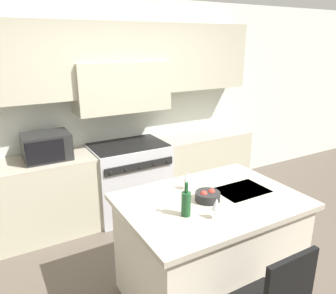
{
  "coord_description": "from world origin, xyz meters",
  "views": [
    {
      "loc": [
        -1.51,
        -1.94,
        2.19
      ],
      "look_at": [
        0.01,
        0.71,
        1.19
      ],
      "focal_mm": 35.0,
      "sensor_mm": 36.0,
      "label": 1
    }
  ],
  "objects_px": {
    "range_stove": "(130,179)",
    "microwave": "(47,146)",
    "wine_glass_far": "(187,178)",
    "wine_bottle": "(186,203)",
    "wine_glass_near": "(216,205)",
    "fruit_bowl": "(208,196)"
  },
  "relations": [
    {
      "from": "range_stove",
      "to": "wine_glass_far",
      "type": "bearing_deg",
      "value": -92.24
    },
    {
      "from": "wine_glass_far",
      "to": "fruit_bowl",
      "type": "distance_m",
      "value": 0.27
    },
    {
      "from": "fruit_bowl",
      "to": "wine_glass_near",
      "type": "bearing_deg",
      "value": -113.83
    },
    {
      "from": "microwave",
      "to": "wine_bottle",
      "type": "relative_size",
      "value": 1.88
    },
    {
      "from": "range_stove",
      "to": "wine_bottle",
      "type": "xyz_separation_m",
      "value": [
        -0.31,
        -1.84,
        0.57
      ]
    },
    {
      "from": "range_stove",
      "to": "microwave",
      "type": "height_order",
      "value": "microwave"
    },
    {
      "from": "wine_glass_near",
      "to": "wine_bottle",
      "type": "bearing_deg",
      "value": 139.1
    },
    {
      "from": "wine_glass_near",
      "to": "microwave",
      "type": "bearing_deg",
      "value": 112.33
    },
    {
      "from": "wine_glass_near",
      "to": "wine_glass_far",
      "type": "relative_size",
      "value": 1.0
    },
    {
      "from": "range_stove",
      "to": "wine_glass_near",
      "type": "bearing_deg",
      "value": -94.19
    },
    {
      "from": "wine_glass_near",
      "to": "fruit_bowl",
      "type": "distance_m",
      "value": 0.29
    },
    {
      "from": "range_stove",
      "to": "wine_glass_far",
      "type": "distance_m",
      "value": 1.57
    },
    {
      "from": "microwave",
      "to": "wine_bottle",
      "type": "bearing_deg",
      "value": -70.6
    },
    {
      "from": "wine_bottle",
      "to": "range_stove",
      "type": "bearing_deg",
      "value": 80.31
    },
    {
      "from": "wine_glass_far",
      "to": "range_stove",
      "type": "bearing_deg",
      "value": 87.76
    },
    {
      "from": "wine_glass_far",
      "to": "fruit_bowl",
      "type": "height_order",
      "value": "wine_glass_far"
    },
    {
      "from": "wine_glass_near",
      "to": "fruit_bowl",
      "type": "height_order",
      "value": "wine_glass_near"
    },
    {
      "from": "microwave",
      "to": "wine_glass_far",
      "type": "distance_m",
      "value": 1.74
    },
    {
      "from": "wine_bottle",
      "to": "wine_glass_far",
      "type": "relative_size",
      "value": 1.66
    },
    {
      "from": "range_stove",
      "to": "wine_glass_near",
      "type": "height_order",
      "value": "wine_glass_near"
    },
    {
      "from": "wine_bottle",
      "to": "wine_glass_far",
      "type": "distance_m",
      "value": 0.46
    },
    {
      "from": "wine_glass_near",
      "to": "fruit_bowl",
      "type": "xyz_separation_m",
      "value": [
        0.12,
        0.26,
        -0.07
      ]
    }
  ]
}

